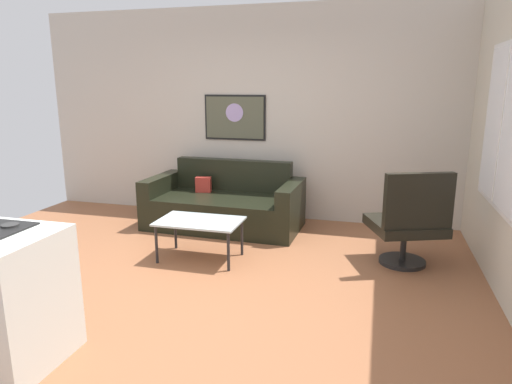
# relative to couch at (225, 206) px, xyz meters

# --- Properties ---
(ground) EXTENTS (6.40, 6.40, 0.04)m
(ground) POSITION_rel_couch_xyz_m (0.33, -1.79, -0.30)
(ground) COLOR #915939
(back_wall) EXTENTS (6.40, 0.05, 2.80)m
(back_wall) POSITION_rel_couch_xyz_m (0.33, 0.63, 1.12)
(back_wall) COLOR beige
(back_wall) RESTS_ON ground
(couch) EXTENTS (1.97, 1.01, 0.82)m
(couch) POSITION_rel_couch_xyz_m (0.00, 0.00, 0.00)
(couch) COLOR black
(couch) RESTS_ON ground
(coffee_table) EXTENTS (0.86, 0.54, 0.42)m
(coffee_table) POSITION_rel_couch_xyz_m (0.12, -1.15, 0.11)
(coffee_table) COLOR silver
(coffee_table) RESTS_ON ground
(armchair) EXTENTS (0.85, 0.84, 1.00)m
(armchair) POSITION_rel_couch_xyz_m (2.21, -0.80, 0.20)
(armchair) COLOR black
(armchair) RESTS_ON ground
(wall_painting) EXTENTS (0.86, 0.03, 0.61)m
(wall_painting) POSITION_rel_couch_xyz_m (-0.04, 0.59, 1.08)
(wall_painting) COLOR black
(window) EXTENTS (0.03, 1.35, 1.46)m
(window) POSITION_rel_couch_xyz_m (2.91, -0.89, 1.16)
(window) COLOR silver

